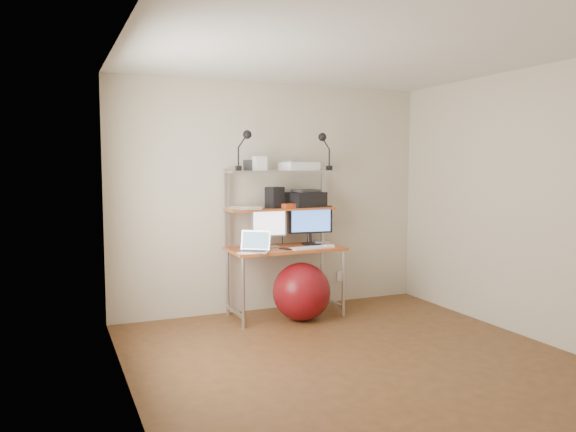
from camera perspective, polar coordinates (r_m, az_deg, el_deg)
name	(u,v)px	position (r m, az deg, el deg)	size (l,w,h in m)	color
room	(354,209)	(4.61, 6.69, 0.69)	(3.60, 3.60, 3.60)	brown
computer_desk	(283,226)	(5.98, -0.51, -1.07)	(1.20, 0.60, 1.57)	#BF5E25
wall_outlet	(340,276)	(6.69, 5.33, -6.09)	(0.08, 0.01, 0.12)	white
monitor_silver	(269,226)	(5.95, -1.96, -0.98)	(0.39, 0.15, 0.43)	#A8A8AD
monitor_black	(311,222)	(6.15, 2.31, -0.60)	(0.49, 0.16, 0.50)	black
laptop	(255,247)	(5.66, -3.40, -3.18)	(0.38, 0.37, 0.26)	silver
keyboard	(311,247)	(5.89, 2.40, -3.21)	(0.46, 0.13, 0.01)	white
mouse	(329,246)	(5.97, 4.23, -3.06)	(0.09, 0.06, 0.03)	white
mac_mini	(321,242)	(6.23, 3.33, -2.66)	(0.18, 0.18, 0.03)	silver
phone	(286,249)	(5.81, -0.25, -3.36)	(0.07, 0.13, 0.01)	black
printer	(306,199)	(6.16, 1.83, 1.76)	(0.44, 0.35, 0.19)	black
nas_cube	(275,197)	(6.00, -1.37, 1.90)	(0.15, 0.15, 0.23)	black
red_box	(289,206)	(6.00, 0.12, 1.05)	(0.17, 0.11, 0.05)	#C6481F
scanner	(299,166)	(6.09, 1.14, 5.12)	(0.43, 0.32, 0.10)	white
box_white	(260,163)	(5.87, -2.91, 5.35)	(0.13, 0.11, 0.15)	white
box_grey	(249,165)	(5.93, -3.97, 5.17)	(0.11, 0.11, 0.11)	#2F2F31
clip_lamp_left	(245,141)	(5.78, -4.35, 7.60)	(0.16, 0.09, 0.41)	black
clip_lamp_right	(324,143)	(6.12, 3.66, 7.40)	(0.16, 0.09, 0.40)	black
exercise_ball	(301,292)	(5.86, 1.38, -7.69)	(0.60, 0.60, 0.60)	maroon
paper_stack	(247,208)	(5.88, -4.22, 0.84)	(0.38, 0.42, 0.02)	white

